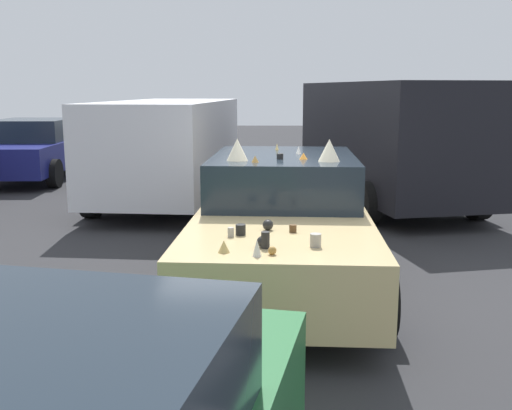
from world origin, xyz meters
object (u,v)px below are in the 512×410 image
object	(u,v)px
parked_van_behind_right	(388,138)
parked_sedan_far_right	(34,149)
parked_van_near_left	(170,145)
art_car_decorated	(283,219)

from	to	relation	value
parked_van_behind_right	parked_sedan_far_right	world-z (taller)	parked_van_behind_right
parked_van_near_left	parked_van_behind_right	world-z (taller)	parked_van_behind_right
parked_van_near_left	parked_sedan_far_right	world-z (taller)	parked_van_near_left
parked_van_near_left	art_car_decorated	bearing A→B (deg)	27.20
parked_van_near_left	parked_van_behind_right	bearing A→B (deg)	90.28
art_car_decorated	parked_van_behind_right	size ratio (longest dim) A/B	0.89
parked_van_near_left	parked_sedan_far_right	size ratio (longest dim) A/B	1.25
parked_van_near_left	parked_van_behind_right	xyz separation A→B (m)	(-0.28, -4.16, 0.17)
parked_van_behind_right	art_car_decorated	bearing A→B (deg)	143.13
art_car_decorated	parked_van_behind_right	world-z (taller)	parked_van_behind_right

